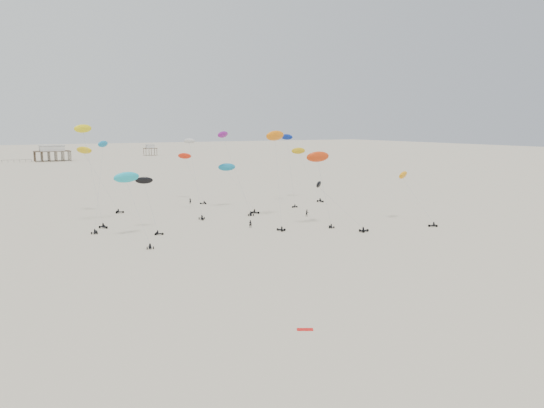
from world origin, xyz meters
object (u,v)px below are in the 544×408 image
rig_0 (304,164)px  pavilion_small (150,151)px  rig_9 (288,152)px  spectator_0 (250,228)px  pavilion_main (52,154)px  rig_4 (233,177)px

rig_0 → pavilion_small: bearing=-103.2°
pavilion_small → rig_9: size_ratio=0.43×
rig_9 → spectator_0: (-26.03, -27.53, -14.68)m
pavilion_main → spectator_0: 249.98m
pavilion_main → rig_0: (46.32, -216.66, 6.31)m
rig_4 → spectator_0: rig_4 is taller
pavilion_small → rig_4: size_ratio=0.54×
rig_4 → pavilion_main: bearing=-119.2°
pavilion_main → spectator_0: bearing=-87.4°
pavilion_main → rig_4: rig_4 is taller
rig_9 → rig_0: bearing=-72.3°
pavilion_main → rig_9: rig_9 is taller
pavilion_main → pavilion_small: 76.16m
pavilion_small → rig_0: (-23.68, -246.66, 7.05)m
pavilion_small → rig_0: bearing=-95.5°
pavilion_main → rig_0: size_ratio=1.21×
rig_4 → spectator_0: 29.31m
pavilion_small → rig_9: bearing=-97.4°
pavilion_main → rig_4: bearing=-85.0°
pavilion_main → rig_0: rig_0 is taller
rig_4 → pavilion_small: bearing=-135.5°
rig_0 → rig_9: size_ratio=0.84×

